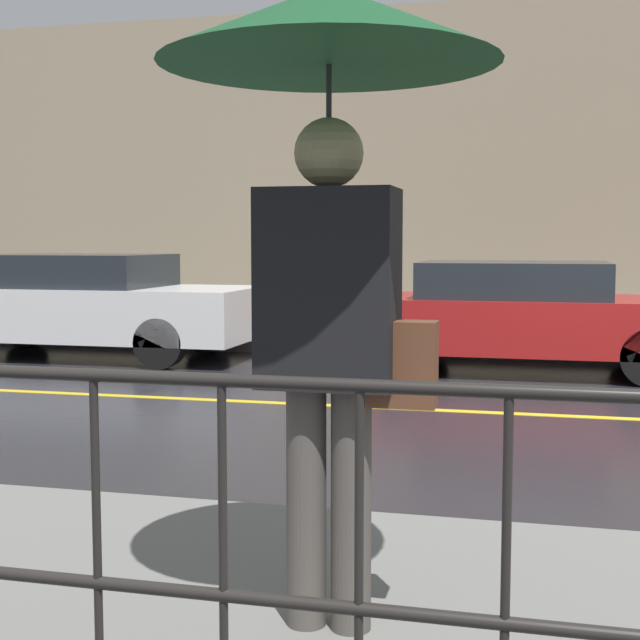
# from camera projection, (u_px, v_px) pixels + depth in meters

# --- Properties ---
(ground_plane) EXTENTS (80.00, 80.00, 0.00)m
(ground_plane) POSITION_uv_depth(u_px,v_px,m) (614.00, 418.00, 7.78)
(ground_plane) COLOR black
(sidewalk_far) EXTENTS (28.00, 1.94, 0.15)m
(sidewalk_far) POSITION_uv_depth(u_px,v_px,m) (587.00, 348.00, 12.22)
(sidewalk_far) COLOR slate
(sidewalk_far) RESTS_ON ground_plane
(lane_marking) EXTENTS (25.20, 0.12, 0.01)m
(lane_marking) POSITION_uv_depth(u_px,v_px,m) (614.00, 418.00, 7.78)
(lane_marking) COLOR gold
(lane_marking) RESTS_ON ground_plane
(building_storefront) EXTENTS (28.00, 0.30, 5.10)m
(building_storefront) POSITION_uv_depth(u_px,v_px,m) (588.00, 172.00, 13.08)
(building_storefront) COLOR gray
(building_storefront) RESTS_ON ground_plane
(pedestrian) EXTENTS (1.19, 1.19, 2.28)m
(pedestrian) POSITION_uv_depth(u_px,v_px,m) (330.00, 117.00, 3.08)
(pedestrian) COLOR #4C4742
(pedestrian) RESTS_ON sidewalk_near
(car_white) EXTENTS (4.54, 1.81, 1.37)m
(car_white) POSITION_uv_depth(u_px,v_px,m) (83.00, 304.00, 11.85)
(car_white) COLOR silver
(car_white) RESTS_ON ground_plane
(car_red) EXTENTS (4.15, 1.77, 1.30)m
(car_red) POSITION_uv_depth(u_px,v_px,m) (524.00, 315.00, 10.49)
(car_red) COLOR maroon
(car_red) RESTS_ON ground_plane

